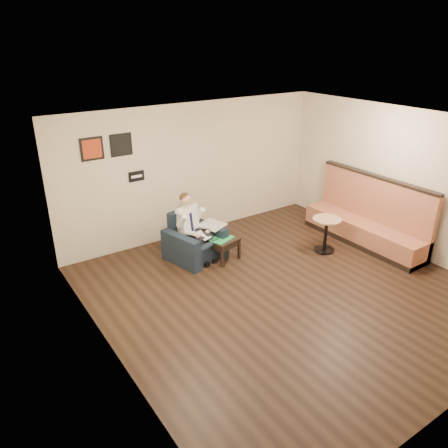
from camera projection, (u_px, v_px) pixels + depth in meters
ground at (285, 291)px, 7.46m from camera, size 6.00×6.00×0.00m
wall_back at (194, 170)px, 9.17m from camera, size 6.00×0.02×2.80m
wall_left at (108, 268)px, 5.36m from camera, size 0.02×6.00×2.80m
wall_right at (406, 182)px, 8.44m from camera, size 0.02×6.00×2.80m
ceiling at (296, 126)px, 6.34m from camera, size 6.00×6.00×0.02m
seating_sign at (136, 176)px, 8.45m from camera, size 0.32×0.02×0.20m
art_print_left at (92, 149)px, 7.78m from camera, size 0.42×0.03×0.42m
art_print_right at (121, 145)px, 8.06m from camera, size 0.42×0.03×0.42m
armchair at (195, 237)px, 8.38m from camera, size 1.12×1.12×0.90m
seated_man at (199, 231)px, 8.24m from camera, size 0.78×0.99×1.23m
lap_papers at (203, 235)px, 8.21m from camera, size 0.28×0.34×0.01m
newspaper at (212, 225)px, 8.51m from camera, size 0.51×0.58×0.01m
side_table at (222, 248)px, 8.45m from camera, size 0.63×0.63×0.44m
green_folder at (221, 239)px, 8.33m from camera, size 0.52×0.44×0.01m
coffee_mug at (224, 231)px, 8.54m from camera, size 0.09×0.09×0.09m
smartphone at (218, 235)px, 8.49m from camera, size 0.14×0.07×0.01m
banquette at (366, 212)px, 8.91m from camera, size 0.65×2.73×1.39m
cafe_table at (326, 235)px, 8.71m from camera, size 0.68×0.68×0.70m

